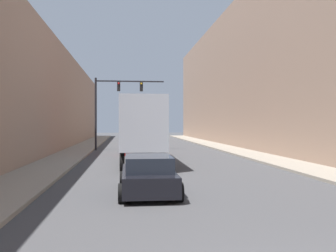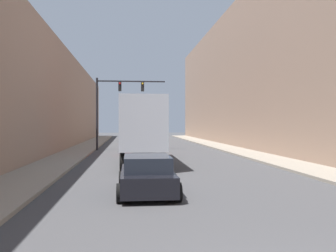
# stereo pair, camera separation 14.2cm
# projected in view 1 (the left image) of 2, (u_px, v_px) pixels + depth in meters

# --- Properties ---
(sidewalk_right) EXTENTS (2.75, 80.00, 0.15)m
(sidewalk_right) POSITION_uv_depth(u_px,v_px,m) (233.00, 150.00, 35.34)
(sidewalk_right) COLOR gray
(sidewalk_right) RESTS_ON ground
(sidewalk_left) EXTENTS (2.75, 80.00, 0.15)m
(sidewalk_left) POSITION_uv_depth(u_px,v_px,m) (77.00, 151.00, 33.74)
(sidewalk_left) COLOR gray
(sidewalk_left) RESTS_ON ground
(building_right) EXTENTS (6.00, 80.00, 15.71)m
(building_right) POSITION_uv_depth(u_px,v_px,m) (277.00, 68.00, 35.77)
(building_right) COLOR #997A66
(building_right) RESTS_ON ground
(building_left) EXTENTS (6.00, 80.00, 9.87)m
(building_left) POSITION_uv_depth(u_px,v_px,m) (27.00, 97.00, 33.22)
(building_left) COLOR #997A66
(building_left) RESTS_ON ground
(semi_truck) EXTENTS (2.54, 13.18, 4.09)m
(semi_truck) POSITION_uv_depth(u_px,v_px,m) (140.00, 128.00, 25.23)
(semi_truck) COLOR #B2B7C1
(semi_truck) RESTS_ON ground
(sedan_car) EXTENTS (2.12, 4.39, 1.41)m
(sedan_car) POSITION_uv_depth(u_px,v_px,m) (148.00, 175.00, 13.73)
(sedan_car) COLOR black
(sedan_car) RESTS_ON ground
(traffic_signal_gantry) EXTENTS (6.65, 0.35, 6.95)m
(traffic_signal_gantry) POSITION_uv_depth(u_px,v_px,m) (112.00, 100.00, 35.96)
(traffic_signal_gantry) COLOR black
(traffic_signal_gantry) RESTS_ON ground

